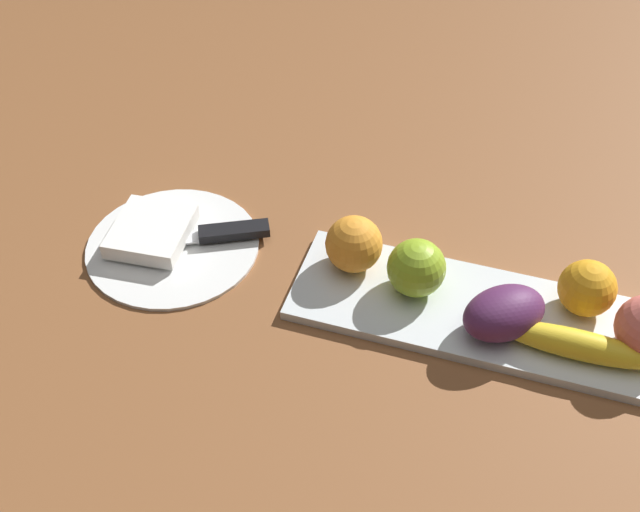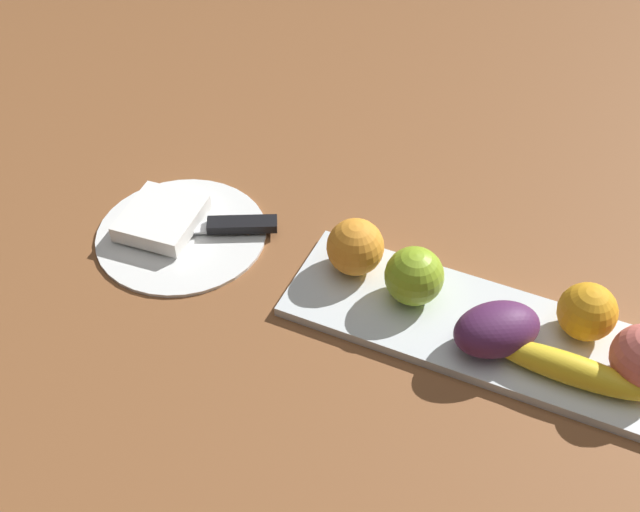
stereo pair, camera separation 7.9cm
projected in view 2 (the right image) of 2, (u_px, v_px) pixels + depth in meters
name	position (u px, v px, depth m)	size (l,w,h in m)	color
ground_plane	(502.00, 322.00, 0.91)	(2.40, 2.40, 0.00)	brown
fruit_tray	(477.00, 328.00, 0.90)	(0.44, 0.15, 0.01)	silver
apple	(414.00, 276.00, 0.90)	(0.07, 0.07, 0.07)	#8AB026
banana	(570.00, 369.00, 0.83)	(0.18, 0.03, 0.03)	yellow
orange_near_apple	(587.00, 312.00, 0.86)	(0.07, 0.07, 0.07)	orange
orange_near_banana	(355.00, 248.00, 0.93)	(0.07, 0.07, 0.07)	orange
grape_bunch	(493.00, 328.00, 0.85)	(0.10, 0.07, 0.06)	#51254F
dinner_plate	(181.00, 233.00, 1.01)	(0.22, 0.22, 0.01)	white
folded_napkin	(162.00, 218.00, 1.01)	(0.09, 0.10, 0.02)	white
knife	(230.00, 225.00, 1.01)	(0.17, 0.10, 0.01)	silver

